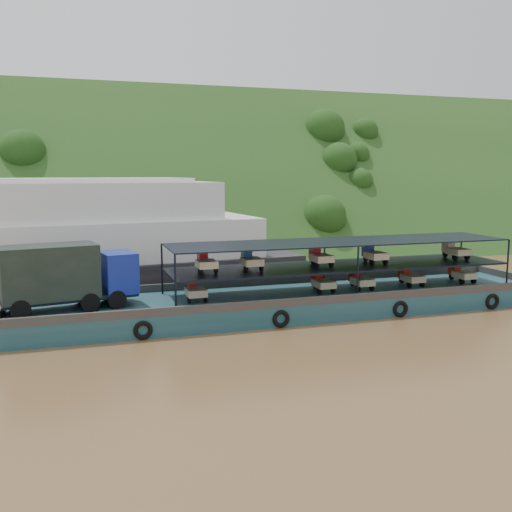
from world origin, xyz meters
name	(u,v)px	position (x,y,z in m)	size (l,w,h in m)	color
ground	(298,308)	(0.00, 0.00, 0.00)	(160.00, 160.00, 0.00)	brown
hillside	(192,245)	(0.00, 36.00, 0.00)	(140.00, 28.00, 28.00)	#1E3D16
cargo_barge	(266,295)	(-2.62, -0.97, 1.25)	(35.07, 7.18, 5.00)	#143B46
passenger_ferry	(10,247)	(-18.65, 9.21, 3.75)	(43.62, 15.16, 8.65)	black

